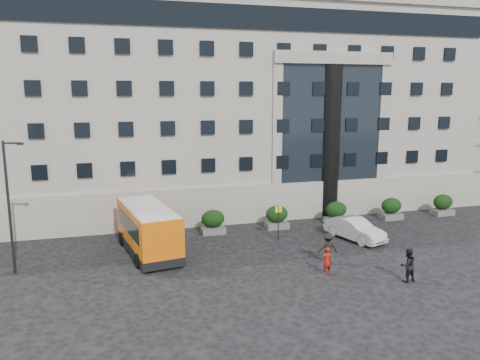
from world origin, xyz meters
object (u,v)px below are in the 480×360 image
Objects in this scene: pedestrian_c at (328,248)px; pedestrian_b at (408,265)px; white_taxi at (355,229)px; hedge_e at (391,208)px; hedge_a at (144,227)px; hedge_b at (213,222)px; hedge_d at (336,212)px; hedge_f at (443,205)px; bus_stop_sign at (278,217)px; hedge_c at (277,217)px; minibus at (148,228)px; street_lamp at (10,203)px; pedestrian_a at (327,261)px.

pedestrian_b is at bearing 135.71° from pedestrian_c.
hedge_e is at bearing 18.10° from white_taxi.
hedge_a is 1.00× the size of hedge_b.
hedge_d is 0.94× the size of pedestrian_b.
hedge_f is at bearing -144.06° from pedestrian_c.
hedge_d and hedge_f have the same top height.
hedge_d is at bearing 24.66° from bus_stop_sign.
bus_stop_sign is 10.34m from pedestrian_b.
hedge_c is at bearing 180.00° from hedge_d.
bus_stop_sign is 5.59m from pedestrian_c.
minibus is at bearing -148.27° from hedge_b.
street_lamp reaches higher than minibus.
hedge_b is at bearing 180.00° from hedge_e.
hedge_f is (26.00, 0.00, 0.00)m from hedge_a.
hedge_d is 1.09× the size of pedestrian_a.
street_lamp is (-13.14, -4.80, 3.44)m from hedge_b.
hedge_a is at bearing 180.00° from hedge_d.
hedge_f is 0.94× the size of pedestrian_b.
hedge_b reaches higher than white_taxi.
bus_stop_sign is at bearing 146.32° from white_taxi.
hedge_a is 14.06m from pedestrian_a.
hedge_b is 0.73× the size of bus_stop_sign.
hedge_c is 8.18m from pedestrian_c.
minibus is (-25.94, -3.18, 0.83)m from hedge_f.
hedge_a is 15.60m from hedge_d.
hedge_b and hedge_e have the same top height.
hedge_c is at bearing -79.13° from pedestrian_c.
pedestrian_a is at bearing -44.87° from hedge_a.
hedge_e is 0.23× the size of street_lamp.
minibus is at bearing -171.29° from hedge_e.
hedge_e is at bearing 9.48° from street_lamp.
hedge_e and hedge_f have the same top height.
pedestrian_c is at bearing -120.08° from hedge_d.
bus_stop_sign is 1.29× the size of pedestrian_b.
hedge_f is 0.23× the size of minibus.
hedge_b is 5.20m from hedge_c.
hedge_d is 0.93× the size of pedestrian_c.
white_taxi is at bearing -15.52° from bus_stop_sign.
white_taxi is 7.49m from pedestrian_a.
street_lamp is 23.15m from white_taxi.
street_lamp is (-7.94, -4.80, 3.44)m from hedge_a.
hedge_e is (10.40, 0.00, 0.00)m from hedge_c.
pedestrian_a is at bearing -43.93° from minibus.
hedge_d reaches higher than white_taxi.
pedestrian_b is 0.99× the size of pedestrian_c.
hedge_e is 0.38× the size of white_taxi.
hedge_c is at bearing 7.39° from minibus.
hedge_c is 0.23× the size of minibus.
street_lamp is (-28.74, -4.80, 3.44)m from hedge_e.
pedestrian_c is (10.87, -8.17, 0.06)m from hedge_a.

